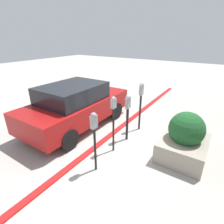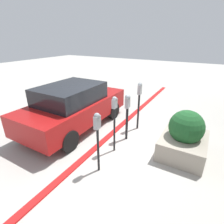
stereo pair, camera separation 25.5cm
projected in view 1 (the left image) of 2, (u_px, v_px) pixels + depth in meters
name	position (u px, v px, depth m)	size (l,w,h in m)	color
ground_plane	(108.00, 140.00, 5.27)	(40.00, 40.00, 0.00)	#ADAAA3
curb_strip	(106.00, 139.00, 5.30)	(13.50, 0.16, 0.04)	red
parking_meter_nearest	(94.00, 130.00, 3.69)	(0.16, 0.13, 1.45)	black
parking_meter_second	(113.00, 114.00, 4.37)	(0.14, 0.12, 1.54)	black
parking_meter_middle	(128.00, 110.00, 4.95)	(0.18, 0.16, 1.41)	black
parking_meter_fourth	(141.00, 99.00, 5.48)	(0.15, 0.13, 1.58)	black
planter_box	(185.00, 139.00, 4.37)	(1.37, 1.10, 1.23)	#A39989
parked_car_front	(76.00, 105.00, 5.84)	(3.89, 1.78, 1.48)	maroon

